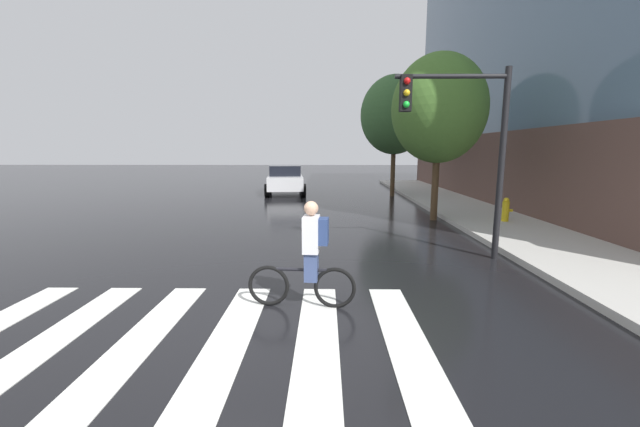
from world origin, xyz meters
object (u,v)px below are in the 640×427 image
Objects in this scene: cyclist at (309,255)px; sedan_mid at (285,179)px; fire_hydrant at (506,210)px; traffic_light_near at (466,131)px; street_tree_mid at (395,115)px; street_tree_near at (439,109)px.

sedan_mid is at bearing 97.35° from cyclist.
cyclist reaches higher than fire_hydrant.
traffic_light_near is 5.32m from fire_hydrant.
fire_hydrant is at bearing 53.56° from traffic_light_near.
cyclist is at bearing -104.59° from street_tree_mid.
sedan_mid is 6.91m from street_tree_mid.
sedan_mid is 6.19× the size of fire_hydrant.
fire_hydrant is 0.14× the size of street_tree_near.
fire_hydrant is at bearing -74.27° from street_tree_mid.
street_tree_mid reaches higher than traffic_light_near.
cyclist is at bearing -82.65° from sedan_mid.
cyclist is 0.30× the size of street_tree_near.
traffic_light_near is at bearing -67.77° from sedan_mid.
street_tree_mid is (3.85, 14.78, 3.42)m from cyclist.
street_tree_mid is (5.89, -1.09, 3.43)m from sedan_mid.
traffic_light_near is at bearing -92.64° from street_tree_mid.
street_tree_near is at bearing 61.97° from cyclist.
street_tree_near is at bearing -53.06° from sedan_mid.
street_tree_near is at bearing 80.69° from traffic_light_near.
traffic_light_near is at bearing -126.44° from fire_hydrant.
street_tree_mid reaches higher than fire_hydrant.
sedan_mid is 0.77× the size of street_tree_mid.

